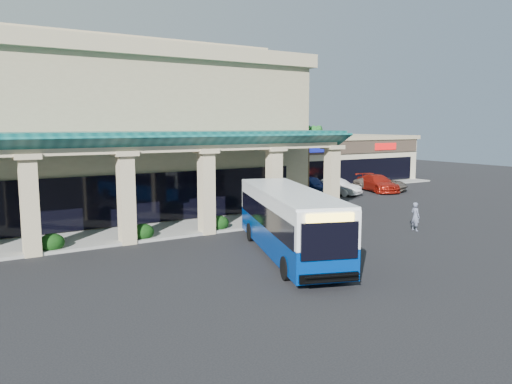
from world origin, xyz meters
TOP-DOWN VIEW (x-y plane):
  - ground at (0.00, 0.00)m, footprint 110.00×110.00m
  - main_building at (-8.00, 16.00)m, footprint 30.80×14.80m
  - arcade at (-8.00, 6.80)m, footprint 30.00×6.20m
  - strip_mall at (18.00, 24.00)m, footprint 22.50×12.50m
  - palm_0 at (8.50, 11.00)m, footprint 2.40×2.40m
  - palm_1 at (9.50, 14.00)m, footprint 2.40×2.40m
  - broadleaf_tree at (7.50, 19.00)m, footprint 2.60×2.60m
  - transit_bus at (-1.82, -1.00)m, footprint 6.05×11.19m
  - pedestrian at (7.54, -0.36)m, footprint 0.45×0.63m
  - car_silver at (11.19, 14.18)m, footprint 3.25×5.46m
  - car_white at (13.56, 13.30)m, footprint 2.53×4.48m
  - car_red at (18.16, 13.08)m, footprint 3.38×5.58m
  - car_gray at (18.83, 13.32)m, footprint 3.67×5.36m

SIDE VIEW (x-z plane):
  - ground at x=0.00m, z-range 0.00..0.00m
  - car_gray at x=18.83m, z-range 0.00..1.36m
  - car_white at x=13.56m, z-range 0.00..1.40m
  - car_red at x=18.16m, z-range 0.00..1.51m
  - pedestrian at x=7.54m, z-range 0.00..1.65m
  - car_silver at x=11.19m, z-range 0.00..1.74m
  - transit_bus at x=-1.82m, z-range 0.00..3.06m
  - broadleaf_tree at x=7.50m, z-range 0.00..4.81m
  - strip_mall at x=18.00m, z-range 0.00..4.90m
  - arcade at x=-8.00m, z-range 0.00..5.70m
  - palm_1 at x=9.50m, z-range 0.00..5.80m
  - palm_0 at x=8.50m, z-range 0.00..6.60m
  - main_building at x=-8.00m, z-range 0.00..11.35m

